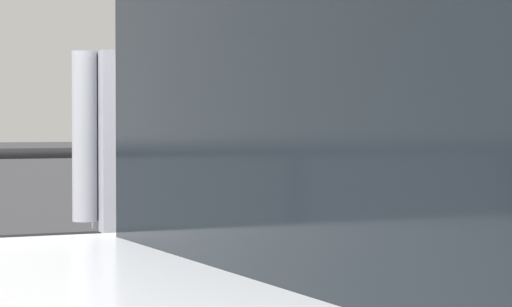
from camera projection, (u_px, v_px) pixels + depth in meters
parking_meter at (328, 185)px, 4.17m from camera, size 0.18×0.19×1.37m
pedestrian_at_meter at (158, 191)px, 3.95m from camera, size 0.65×0.46×1.73m
background_railing at (111, 203)px, 6.32m from camera, size 24.06×0.06×1.10m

